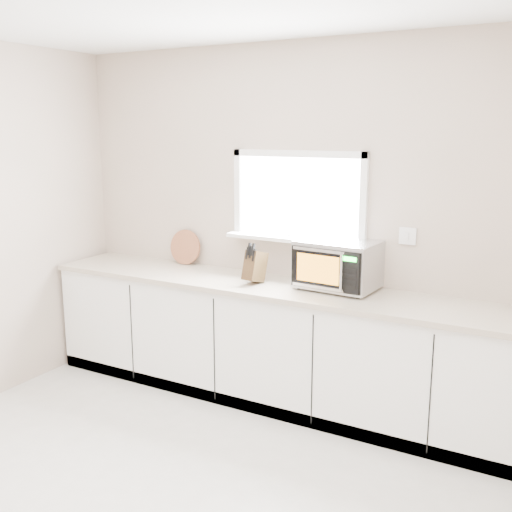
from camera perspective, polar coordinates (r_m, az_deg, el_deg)
The scene contains 7 objects.
back_wall at distance 4.62m, azimuth 4.08°, elevation 3.35°, with size 4.00×0.17×2.70m.
cabinets at distance 4.60m, azimuth 2.31°, elevation -8.59°, with size 3.92×0.60×0.88m, color white.
countertop at distance 4.45m, azimuth 2.30°, elevation -3.07°, with size 3.92×0.64×0.04m, color #B5A895.
microwave at distance 4.35m, azimuth 7.84°, elevation -0.72°, with size 0.58×0.49×0.36m.
knife_block at distance 4.48m, azimuth -0.11°, elevation -0.92°, with size 0.13×0.23×0.31m.
cutting_board at distance 5.15m, azimuth -6.76°, elevation 0.86°, with size 0.30×0.30×0.02m, color #97593A.
coffee_grinder at distance 4.40m, azimuth 5.85°, elevation -1.56°, with size 0.16×0.16×0.22m.
Camera 1 is at (1.94, -2.14, 2.06)m, focal length 42.00 mm.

